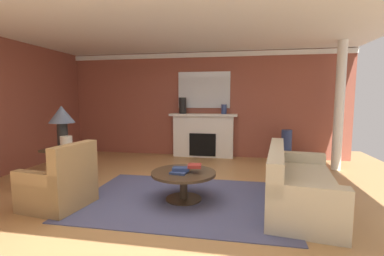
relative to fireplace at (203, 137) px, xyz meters
The scene contains 20 objects.
ground_plane 3.16m from the fireplace, 92.88° to the right, with size 9.32×9.32×0.00m, color tan.
wall_fireplace 0.89m from the fireplace, 126.57° to the left, with size 7.77×0.12×2.80m, color brown.
ceiling_panel 3.61m from the fireplace, 93.19° to the right, with size 7.77×7.11×0.06m, color white.
crown_moulding 2.18m from the fireplace, 140.10° to the left, with size 7.77×0.08×0.12m, color white.
area_rug 3.21m from the fireplace, 87.32° to the right, with size 3.18×2.23×0.01m, color #4C517A.
fireplace is the anchor object (origin of this frame).
mantel_mirror 1.25m from the fireplace, 90.00° to the left, with size 1.40×0.04×0.96m, color silver.
sofa 3.58m from the fireplace, 59.12° to the right, with size 1.17×2.20×0.85m.
armchair_near_window 4.06m from the fireplace, 112.68° to the right, with size 0.90×0.90×0.95m.
coffee_table 3.17m from the fireplace, 87.32° to the right, with size 1.00×1.00×0.45m.
side_table 3.58m from the fireplace, 125.84° to the right, with size 0.56×0.56×0.70m.
table_lamp 3.64m from the fireplace, 125.84° to the right, with size 0.44×0.44×0.75m.
vase_mantel_right 0.92m from the fireplace, ahead, with size 0.14×0.14×0.25m, color navy.
vase_mantel_left 1.00m from the fireplace, behind, with size 0.20×0.20×0.43m, color black.
vase_tall_corner 2.13m from the fireplace, ahead, with size 0.25×0.25×0.81m, color navy.
vase_on_side_table 3.60m from the fireplace, 122.78° to the right, with size 0.19×0.19×0.23m, color beige.
book_red_cover 3.28m from the fireplace, 88.34° to the right, with size 0.24×0.16×0.03m, color navy.
book_art_folio 3.20m from the fireplace, 87.89° to the right, with size 0.26×0.15×0.05m, color navy.
book_small_novel 3.18m from the fireplace, 84.20° to the right, with size 0.20×0.18×0.05m, color maroon.
column_white 3.30m from the fireplace, 13.82° to the right, with size 0.20×0.20×2.80m, color white.
Camera 1 is at (1.18, -4.04, 1.59)m, focal length 25.37 mm.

